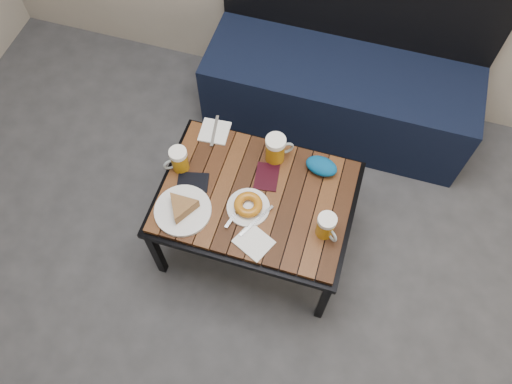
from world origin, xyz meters
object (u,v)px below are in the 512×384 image
(cafe_table, at_px, (256,200))
(plate_bagel, at_px, (248,206))
(plate_pie, at_px, (182,208))
(beer_mug_centre, at_px, (276,149))
(passport_burgundy, at_px, (267,177))
(bench, at_px, (340,87))
(knit_pouch, at_px, (321,166))
(beer_mug_right, at_px, (326,226))
(beer_mug_left, at_px, (179,160))
(passport_navy, at_px, (193,182))

(cafe_table, xyz_separation_m, plate_bagel, (-0.01, -0.07, 0.06))
(plate_pie, xyz_separation_m, plate_bagel, (0.26, 0.09, -0.01))
(beer_mug_centre, xyz_separation_m, passport_burgundy, (-0.01, -0.11, -0.07))
(plate_pie, bearing_deg, bench, 64.91)
(knit_pouch, bearing_deg, passport_burgundy, -154.37)
(beer_mug_right, distance_m, passport_burgundy, 0.36)
(bench, relative_size, plate_pie, 5.86)
(beer_mug_left, distance_m, plate_bagel, 0.36)
(beer_mug_left, bearing_deg, bench, -164.51)
(beer_mug_left, bearing_deg, passport_burgundy, 149.26)
(plate_bagel, distance_m, passport_navy, 0.27)
(beer_mug_left, xyz_separation_m, passport_burgundy, (0.38, 0.06, -0.06))
(plate_bagel, height_order, knit_pouch, knit_pouch)
(beer_mug_left, distance_m, beer_mug_right, 0.68)
(plate_bagel, bearing_deg, passport_burgundy, 79.21)
(beer_mug_centre, relative_size, passport_navy, 1.07)
(plate_pie, bearing_deg, beer_mug_left, 113.56)
(knit_pouch, bearing_deg, passport_navy, -156.65)
(beer_mug_centre, height_order, knit_pouch, beer_mug_centre)
(cafe_table, xyz_separation_m, beer_mug_left, (-0.36, 0.04, 0.11))
(cafe_table, xyz_separation_m, beer_mug_centre, (0.03, 0.21, 0.12))
(beer_mug_centre, bearing_deg, plate_pie, -161.76)
(beer_mug_right, relative_size, passport_burgundy, 0.89)
(cafe_table, relative_size, beer_mug_right, 6.83)
(plate_bagel, bearing_deg, passport_navy, 169.29)
(cafe_table, relative_size, knit_pouch, 5.96)
(beer_mug_right, height_order, passport_navy, beer_mug_right)
(plate_bagel, bearing_deg, plate_pie, -160.30)
(beer_mug_right, xyz_separation_m, knit_pouch, (-0.08, 0.29, -0.03))
(cafe_table, xyz_separation_m, passport_navy, (-0.28, -0.02, 0.05))
(passport_navy, distance_m, passport_burgundy, 0.32)
(plate_pie, bearing_deg, beer_mug_centre, 50.93)
(plate_bagel, xyz_separation_m, passport_burgundy, (0.03, 0.17, -0.02))
(cafe_table, bearing_deg, passport_navy, -176.08)
(cafe_table, distance_m, beer_mug_left, 0.37)
(cafe_table, height_order, plate_pie, plate_pie)
(cafe_table, height_order, beer_mug_right, beer_mug_right)
(beer_mug_left, xyz_separation_m, beer_mug_right, (0.67, -0.12, -0.00))
(passport_navy, xyz_separation_m, passport_burgundy, (0.30, 0.12, 0.00))
(beer_mug_left, height_order, passport_burgundy, beer_mug_left)
(bench, bearing_deg, beer_mug_centre, -105.42)
(beer_mug_left, relative_size, passport_navy, 0.93)
(beer_mug_right, bearing_deg, bench, 137.47)
(passport_navy, bearing_deg, plate_bagel, 65.74)
(cafe_table, height_order, beer_mug_left, beer_mug_left)
(beer_mug_centre, distance_m, plate_pie, 0.47)
(bench, bearing_deg, passport_burgundy, -103.98)
(knit_pouch, bearing_deg, cafe_table, -139.20)
(plate_bagel, relative_size, passport_navy, 1.72)
(plate_bagel, bearing_deg, beer_mug_right, -2.78)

